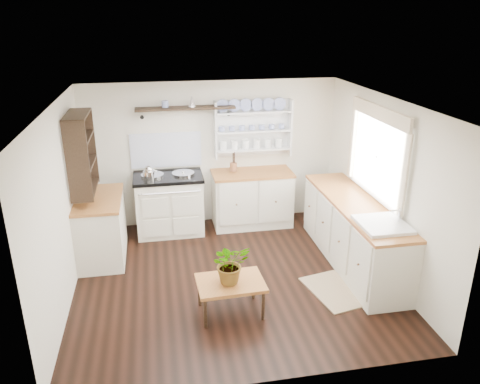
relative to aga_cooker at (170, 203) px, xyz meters
name	(u,v)px	position (x,y,z in m)	size (l,w,h in m)	color
floor	(232,277)	(0.72, -1.57, -0.48)	(4.00, 3.80, 0.01)	black
wall_back	(212,154)	(0.72, 0.33, 0.67)	(4.00, 0.02, 2.30)	silver
wall_right	(383,186)	(2.72, -1.57, 0.67)	(0.02, 3.80, 2.30)	silver
wall_left	(61,208)	(-1.28, -1.57, 0.67)	(0.02, 3.80, 2.30)	silver
ceiling	(231,103)	(0.72, -1.57, 1.82)	(4.00, 3.80, 0.01)	white
window	(377,152)	(2.67, -1.42, 1.09)	(0.08, 1.55, 1.22)	white
aga_cooker	(170,203)	(0.00, 0.00, 0.00)	(1.05, 0.73, 0.97)	silver
back_cabinets	(252,198)	(1.32, 0.03, -0.02)	(1.27, 0.63, 0.90)	beige
right_cabinets	(353,232)	(2.42, -1.47, -0.02)	(0.62, 2.43, 0.90)	beige
belfast_sink	(381,234)	(2.42, -2.22, 0.32)	(0.55, 0.60, 0.45)	white
left_cabinets	(101,227)	(-0.98, -0.67, -0.02)	(0.62, 1.13, 0.90)	beige
plate_rack	(252,128)	(1.37, 0.29, 1.08)	(1.20, 0.22, 0.90)	white
high_shelf	(185,109)	(0.32, 0.21, 1.43)	(1.50, 0.29, 0.16)	black
left_shelving	(81,152)	(-1.12, -0.67, 1.07)	(0.28, 0.80, 1.05)	black
kettle	(149,173)	(-0.28, -0.12, 0.56)	(0.17, 0.17, 0.21)	silver
utensil_crock	(233,167)	(1.04, 0.11, 0.50)	(0.11, 0.11, 0.13)	brown
center_table	(231,285)	(0.58, -2.32, -0.11)	(0.78, 0.57, 0.41)	brown
potted_plant	(230,263)	(0.58, -2.32, 0.17)	(0.42, 0.37, 0.47)	#3F7233
floor_rug	(334,291)	(1.93, -2.13, -0.47)	(0.55, 0.85, 0.02)	#80664A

